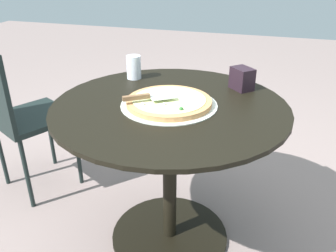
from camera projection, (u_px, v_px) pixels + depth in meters
The scene contains 7 objects.
ground_plane at pixel (170, 235), 1.76m from camera, with size 10.00×10.00×0.00m, color gray.
patio_table at pixel (170, 147), 1.53m from camera, with size 0.98×0.98×0.72m.
pizza_on_tray at pixel (168, 102), 1.43m from camera, with size 0.40×0.40×0.04m.
pizza_server at pixel (148, 97), 1.39m from camera, with size 0.20×0.16×0.02m.
drinking_cup at pixel (134, 67), 1.71m from camera, with size 0.07×0.07×0.11m, color silver.
napkin_dispenser at pixel (242, 79), 1.58m from camera, with size 0.10×0.07×0.10m, color black.
patio_chair_near at pixel (18, 111), 1.89m from camera, with size 0.51×0.51×0.87m.
Camera 1 is at (0.37, -1.28, 1.28)m, focal length 37.34 mm.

